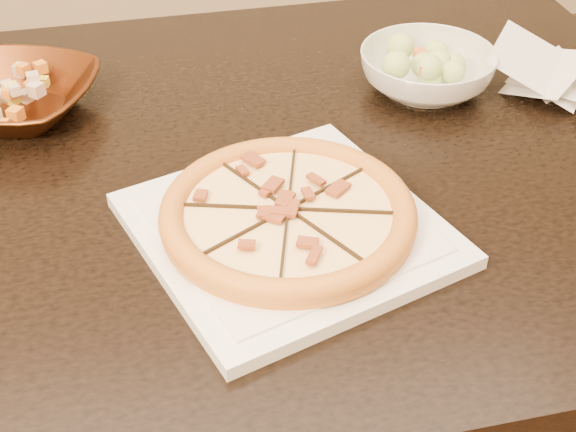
% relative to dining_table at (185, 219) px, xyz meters
% --- Properties ---
extents(dining_table, '(1.62, 1.14, 0.75)m').
position_rel_dining_table_xyz_m(dining_table, '(0.00, 0.00, 0.00)').
color(dining_table, black).
rests_on(dining_table, floor).
extents(plate, '(0.44, 0.44, 0.02)m').
position_rel_dining_table_xyz_m(plate, '(0.13, -0.16, 0.10)').
color(plate, white).
rests_on(plate, dining_table).
extents(pizza, '(0.30, 0.30, 0.03)m').
position_rel_dining_table_xyz_m(pizza, '(0.13, -0.16, 0.12)').
color(pizza, orange).
rests_on(pizza, plate).
extents(bronze_bowl, '(0.29, 0.29, 0.06)m').
position_rel_dining_table_xyz_m(bronze_bowl, '(-0.24, 0.16, 0.12)').
color(bronze_bowl, '#4F260F').
rests_on(bronze_bowl, dining_table).
extents(mixed_dish, '(0.10, 0.12, 0.03)m').
position_rel_dining_table_xyz_m(mixed_dish, '(-0.24, 0.16, 0.16)').
color(mixed_dish, tan).
rests_on(mixed_dish, bronze_bowl).
extents(salad_bowl, '(0.26, 0.26, 0.06)m').
position_rel_dining_table_xyz_m(salad_bowl, '(0.38, 0.17, 0.12)').
color(salad_bowl, silver).
rests_on(salad_bowl, dining_table).
extents(salad, '(0.11, 0.10, 0.04)m').
position_rel_dining_table_xyz_m(salad, '(0.38, 0.17, 0.17)').
color(salad, '#BCCF7A').
rests_on(salad, salad_bowl).
extents(cling_film, '(0.17, 0.15, 0.05)m').
position_rel_dining_table_xyz_m(cling_film, '(0.57, 0.15, 0.12)').
color(cling_film, silver).
rests_on(cling_film, dining_table).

